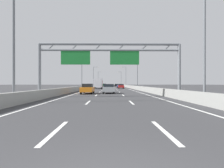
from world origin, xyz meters
TOP-DOWN VIEW (x-y plane):
  - ground_plane at (0.00, 100.00)m, footprint 260.00×260.00m
  - lane_dash_left_0 at (-1.80, 3.50)m, footprint 0.16×3.00m
  - lane_dash_left_1 at (-1.80, 12.50)m, footprint 0.16×3.00m
  - lane_dash_left_2 at (-1.80, 21.50)m, footprint 0.16×3.00m
  - lane_dash_left_3 at (-1.80, 30.50)m, footprint 0.16×3.00m
  - lane_dash_left_4 at (-1.80, 39.50)m, footprint 0.16×3.00m
  - lane_dash_left_5 at (-1.80, 48.50)m, footprint 0.16×3.00m
  - lane_dash_left_6 at (-1.80, 57.50)m, footprint 0.16×3.00m
  - lane_dash_left_7 at (-1.80, 66.50)m, footprint 0.16×3.00m
  - lane_dash_left_8 at (-1.80, 75.50)m, footprint 0.16×3.00m
  - lane_dash_left_9 at (-1.80, 84.50)m, footprint 0.16×3.00m
  - lane_dash_left_10 at (-1.80, 93.50)m, footprint 0.16×3.00m
  - lane_dash_left_11 at (-1.80, 102.50)m, footprint 0.16×3.00m
  - lane_dash_left_12 at (-1.80, 111.50)m, footprint 0.16×3.00m
  - lane_dash_left_13 at (-1.80, 120.50)m, footprint 0.16×3.00m
  - lane_dash_left_14 at (-1.80, 129.50)m, footprint 0.16×3.00m
  - lane_dash_left_15 at (-1.80, 138.50)m, footprint 0.16×3.00m
  - lane_dash_left_16 at (-1.80, 147.50)m, footprint 0.16×3.00m
  - lane_dash_left_17 at (-1.80, 156.50)m, footprint 0.16×3.00m
  - lane_dash_right_0 at (1.80, 3.50)m, footprint 0.16×3.00m
  - lane_dash_right_1 at (1.80, 12.50)m, footprint 0.16×3.00m
  - lane_dash_right_2 at (1.80, 21.50)m, footprint 0.16×3.00m
  - lane_dash_right_3 at (1.80, 30.50)m, footprint 0.16×3.00m
  - lane_dash_right_4 at (1.80, 39.50)m, footprint 0.16×3.00m
  - lane_dash_right_5 at (1.80, 48.50)m, footprint 0.16×3.00m
  - lane_dash_right_6 at (1.80, 57.50)m, footprint 0.16×3.00m
  - lane_dash_right_7 at (1.80, 66.50)m, footprint 0.16×3.00m
  - lane_dash_right_8 at (1.80, 75.50)m, footprint 0.16×3.00m
  - lane_dash_right_9 at (1.80, 84.50)m, footprint 0.16×3.00m
  - lane_dash_right_10 at (1.80, 93.50)m, footprint 0.16×3.00m
  - lane_dash_right_11 at (1.80, 102.50)m, footprint 0.16×3.00m
  - lane_dash_right_12 at (1.80, 111.50)m, footprint 0.16×3.00m
  - lane_dash_right_13 at (1.80, 120.50)m, footprint 0.16×3.00m
  - lane_dash_right_14 at (1.80, 129.50)m, footprint 0.16×3.00m
  - lane_dash_right_15 at (1.80, 138.50)m, footprint 0.16×3.00m
  - lane_dash_right_16 at (1.80, 147.50)m, footprint 0.16×3.00m
  - lane_dash_right_17 at (1.80, 156.50)m, footprint 0.16×3.00m
  - edge_line_left at (-5.25, 88.00)m, footprint 0.16×176.00m
  - edge_line_right at (5.25, 88.00)m, footprint 0.16×176.00m
  - barrier_left at (-6.90, 110.00)m, footprint 0.45×220.00m
  - barrier_right at (6.90, 110.00)m, footprint 0.45×220.00m
  - sign_gantry at (-0.26, 18.59)m, footprint 16.73×0.36m
  - streetlamp_left_near at (-7.47, 12.07)m, footprint 2.58×0.28m
  - streetlamp_right_near at (7.47, 12.07)m, footprint 2.58×0.28m
  - streetlamp_left_mid at (-7.47, 47.31)m, footprint 2.58×0.28m
  - streetlamp_right_mid at (7.47, 47.31)m, footprint 2.58×0.28m
  - streetlamp_left_far at (-7.47, 82.56)m, footprint 2.58×0.28m
  - streetlamp_right_far at (7.47, 82.56)m, footprint 2.58×0.28m
  - streetlamp_left_distant at (-7.47, 117.81)m, footprint 2.58×0.28m
  - streetlamp_right_distant at (7.47, 117.81)m, footprint 2.58×0.28m
  - orange_car at (-3.43, 25.52)m, footprint 1.75×4.66m
  - silver_car at (-0.16, 26.52)m, footprint 1.83×4.46m
  - green_car at (-3.72, 92.18)m, footprint 1.88×4.39m
  - yellow_car at (-3.60, 133.95)m, footprint 1.87×4.61m
  - black_car at (3.41, 87.92)m, footprint 1.81×4.41m
  - blue_car at (3.83, 67.17)m, footprint 1.84×4.24m
  - red_car at (3.60, 54.55)m, footprint 1.75×4.69m
  - box_truck at (-3.40, 51.62)m, footprint 2.32×7.90m

SIDE VIEW (x-z plane):
  - ground_plane at x=0.00m, z-range 0.00..0.00m
  - lane_dash_left_0 at x=-1.80m, z-range 0.00..0.01m
  - lane_dash_left_1 at x=-1.80m, z-range 0.00..0.01m
  - lane_dash_left_2 at x=-1.80m, z-range 0.00..0.01m
  - lane_dash_left_3 at x=-1.80m, z-range 0.00..0.01m
  - lane_dash_left_4 at x=-1.80m, z-range 0.00..0.01m
  - lane_dash_left_5 at x=-1.80m, z-range 0.00..0.01m
  - lane_dash_left_6 at x=-1.80m, z-range 0.00..0.01m
  - lane_dash_left_7 at x=-1.80m, z-range 0.00..0.01m
  - lane_dash_left_8 at x=-1.80m, z-range 0.00..0.01m
  - lane_dash_left_9 at x=-1.80m, z-range 0.00..0.01m
  - lane_dash_left_10 at x=-1.80m, z-range 0.00..0.01m
  - lane_dash_left_11 at x=-1.80m, z-range 0.00..0.01m
  - lane_dash_left_12 at x=-1.80m, z-range 0.00..0.01m
  - lane_dash_left_13 at x=-1.80m, z-range 0.00..0.01m
  - lane_dash_left_14 at x=-1.80m, z-range 0.00..0.01m
  - lane_dash_left_15 at x=-1.80m, z-range 0.00..0.01m
  - lane_dash_left_16 at x=-1.80m, z-range 0.00..0.01m
  - lane_dash_left_17 at x=-1.80m, z-range 0.00..0.01m
  - lane_dash_right_0 at x=1.80m, z-range 0.00..0.01m
  - lane_dash_right_1 at x=1.80m, z-range 0.00..0.01m
  - lane_dash_right_2 at x=1.80m, z-range 0.00..0.01m
  - lane_dash_right_3 at x=1.80m, z-range 0.00..0.01m
  - lane_dash_right_4 at x=1.80m, z-range 0.00..0.01m
  - lane_dash_right_5 at x=1.80m, z-range 0.00..0.01m
  - lane_dash_right_6 at x=1.80m, z-range 0.00..0.01m
  - lane_dash_right_7 at x=1.80m, z-range 0.00..0.01m
  - lane_dash_right_8 at x=1.80m, z-range 0.00..0.01m
  - lane_dash_right_9 at x=1.80m, z-range 0.00..0.01m
  - lane_dash_right_10 at x=1.80m, z-range 0.00..0.01m
  - lane_dash_right_11 at x=1.80m, z-range 0.00..0.01m
  - lane_dash_right_12 at x=1.80m, z-range 0.00..0.01m
  - lane_dash_right_13 at x=1.80m, z-range 0.00..0.01m
  - lane_dash_right_14 at x=1.80m, z-range 0.00..0.01m
  - lane_dash_right_15 at x=1.80m, z-range 0.00..0.01m
  - lane_dash_right_16 at x=1.80m, z-range 0.00..0.01m
  - lane_dash_right_17 at x=1.80m, z-range 0.00..0.01m
  - edge_line_left at x=-5.25m, z-range 0.00..0.01m
  - edge_line_right at x=5.25m, z-range 0.00..0.01m
  - barrier_left at x=-6.90m, z-range 0.00..0.95m
  - barrier_right at x=6.90m, z-range 0.00..0.95m
  - black_car at x=3.41m, z-range 0.03..1.39m
  - blue_car at x=3.83m, z-range 0.03..1.43m
  - red_car at x=3.60m, z-range 0.03..1.44m
  - yellow_car at x=-3.60m, z-range 0.03..1.44m
  - green_car at x=-3.72m, z-range 0.02..1.52m
  - silver_car at x=-0.16m, z-range 0.03..1.53m
  - orange_car at x=-3.43m, z-range 0.01..1.55m
  - box_truck at x=-3.40m, z-range 0.16..3.13m
  - sign_gantry at x=-0.26m, z-range 1.65..8.01m
  - streetlamp_left_near at x=-7.47m, z-range 0.65..10.15m
  - streetlamp_right_near at x=7.47m, z-range 0.65..10.15m
  - streetlamp_left_mid at x=-7.47m, z-range 0.65..10.15m
  - streetlamp_right_mid at x=7.47m, z-range 0.65..10.15m
  - streetlamp_left_far at x=-7.47m, z-range 0.65..10.15m
  - streetlamp_right_far at x=7.47m, z-range 0.65..10.15m
  - streetlamp_left_distant at x=-7.47m, z-range 0.65..10.15m
  - streetlamp_right_distant at x=7.47m, z-range 0.65..10.15m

